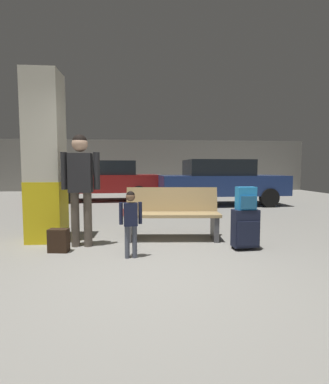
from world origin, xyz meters
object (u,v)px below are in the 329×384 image
object	(u,v)px
structural_pillar	(45,159)
suitcase	(245,228)
parked_car_near	(220,181)
bench	(172,214)
backpack_dark_floor	(59,241)
parked_car_far	(104,180)
backpack_bright	(246,199)
adult	(81,178)
child	(131,217)

from	to	relation	value
structural_pillar	suitcase	size ratio (longest dim) A/B	4.61
parked_car_near	bench	bearing A→B (deg)	-114.56
backpack_dark_floor	parked_car_far	bearing A→B (deg)	91.86
suitcase	backpack_bright	bearing A→B (deg)	-94.73
bench	parked_car_far	world-z (taller)	parked_car_far
adult	backpack_dark_floor	distance (m)	0.99
backpack_bright	adult	size ratio (longest dim) A/B	0.20
child	backpack_dark_floor	distance (m)	1.19
suitcase	backpack_dark_floor	xyz separation A→B (m)	(-2.76, 0.09, -0.15)
adult	parked_car_near	size ratio (longest dim) A/B	0.41
suitcase	backpack_dark_floor	bearing A→B (deg)	178.18
structural_pillar	parked_car_near	xyz separation A→B (m)	(4.22, 4.55, -0.58)
structural_pillar	parked_car_near	distance (m)	6.23
child	adult	distance (m)	1.14
structural_pillar	parked_car_far	bearing A→B (deg)	88.51
structural_pillar	backpack_dark_floor	world-z (taller)	structural_pillar
suitcase	backpack_dark_floor	distance (m)	2.76
adult	bench	bearing A→B (deg)	13.59
suitcase	parked_car_far	distance (m)	7.55
suitcase	structural_pillar	bearing A→B (deg)	165.92
backpack_bright	backpack_dark_floor	xyz separation A→B (m)	(-2.76, 0.09, -0.60)
child	parked_car_near	bearing A→B (deg)	63.68
adult	structural_pillar	bearing A→B (deg)	147.56
suitcase	backpack_bright	world-z (taller)	backpack_bright
structural_pillar	bench	distance (m)	2.31
structural_pillar	child	distance (m)	1.97
structural_pillar	child	size ratio (longest dim) A/B	3.05
suitcase	adult	distance (m)	2.62
bench	parked_car_far	size ratio (longest dim) A/B	0.39
child	parked_car_near	xyz separation A→B (m)	(2.78, 5.62, 0.24)
backpack_bright	child	bearing A→B (deg)	-170.66
bench	backpack_bright	world-z (taller)	backpack_bright
child	structural_pillar	bearing A→B (deg)	143.49
parked_car_far	parked_car_near	size ratio (longest dim) A/B	1.01
bench	backpack_bright	size ratio (longest dim) A/B	4.80
parked_car_far	parked_car_near	xyz separation A→B (m)	(4.06, -1.59, 0.00)
backpack_bright	bench	bearing A→B (deg)	144.80
suitcase	backpack_dark_floor	size ratio (longest dim) A/B	1.78
parked_car_far	backpack_bright	bearing A→B (deg)	-66.74
backpack_dark_floor	structural_pillar	bearing A→B (deg)	118.60
child	parked_car_far	distance (m)	7.32
adult	parked_car_far	xyz separation A→B (m)	(-0.49, 6.55, -0.27)
structural_pillar	backpack_bright	bearing A→B (deg)	-14.08
structural_pillar	parked_car_near	bearing A→B (deg)	47.17
backpack_dark_floor	parked_car_far	size ratio (longest dim) A/B	0.08
structural_pillar	parked_car_far	xyz separation A→B (m)	(0.16, 6.14, -0.58)
parked_car_near	backpack_dark_floor	bearing A→B (deg)	-126.17
bench	suitcase	bearing A→B (deg)	-35.19
suitcase	parked_car_near	xyz separation A→B (m)	(1.08, 5.34, 0.48)
adult	backpack_bright	bearing A→B (deg)	-8.52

